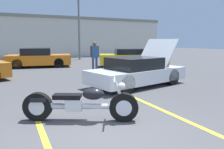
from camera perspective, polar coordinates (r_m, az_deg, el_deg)
name	(u,v)px	position (r m, az deg, el deg)	size (l,w,h in m)	color
ground_plane	(109,139)	(4.13, -0.73, -16.56)	(80.00, 80.00, 0.00)	#474749
parking_stripe_foreground	(40,126)	(4.96, -18.41, -12.54)	(0.12, 5.27, 0.01)	yellow
parking_stripe_middle	(156,107)	(6.04, 11.44, -8.39)	(0.12, 5.27, 0.01)	yellow
far_building	(24,36)	(25.51, -22.11, 9.39)	(32.00, 4.20, 4.40)	beige
light_pole	(80,16)	(21.49, -8.48, 14.96)	(1.21, 0.28, 7.50)	slate
motorcycle	(80,104)	(4.93, -8.32, -7.59)	(2.36, 1.31, 0.95)	black
show_car_hood_open	(137,72)	(8.74, 6.61, 0.74)	(4.31, 2.60, 1.86)	white
parked_car_right_row	(133,58)	(15.22, 5.43, 4.35)	(4.94, 3.22, 1.24)	yellow
parked_car_mid_right_row	(39,58)	(15.87, -18.64, 4.11)	(4.45, 2.64, 1.29)	orange
spectator_near_motorcycle	(95,54)	(12.08, -4.55, 5.24)	(0.52, 0.23, 1.73)	#38476B
spectator_by_show_car	(158,56)	(12.39, 12.00, 4.71)	(0.52, 0.21, 1.59)	#38476B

